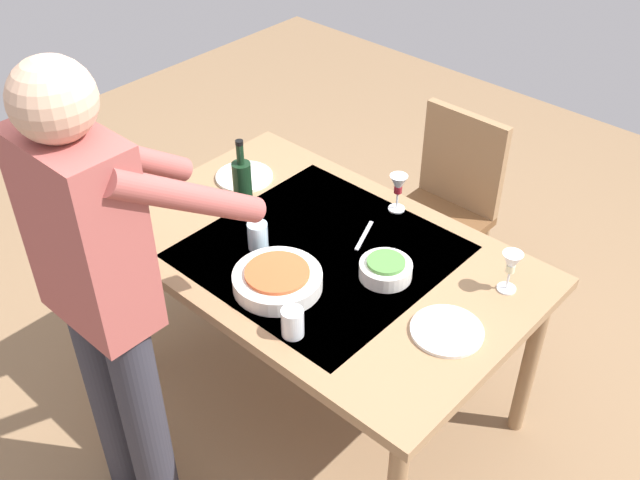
{
  "coord_description": "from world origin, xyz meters",
  "views": [
    {
      "loc": [
        -1.39,
        1.53,
        2.4
      ],
      "look_at": [
        0.0,
        0.0,
        0.81
      ],
      "focal_mm": 41.86,
      "sensor_mm": 36.0,
      "label": 1
    }
  ],
  "objects_px": {
    "chair_near": "(446,200)",
    "dinner_plate_far": "(244,177)",
    "wine_bottle": "(241,185)",
    "water_cup_near_right": "(258,236)",
    "dining_table": "(320,268)",
    "serving_bowl_pasta": "(277,279)",
    "side_bowl_salad": "(386,269)",
    "dinner_plate_near": "(447,331)",
    "person_server": "(104,289)",
    "wine_glass_right": "(511,265)",
    "wine_glass_left": "(398,186)",
    "water_cup_near_left": "(293,322)"
  },
  "relations": [
    {
      "from": "wine_glass_right",
      "to": "person_server",
      "type": "bearing_deg",
      "value": 52.55
    },
    {
      "from": "water_cup_near_right",
      "to": "serving_bowl_pasta",
      "type": "bearing_deg",
      "value": 152.5
    },
    {
      "from": "chair_near",
      "to": "side_bowl_salad",
      "type": "height_order",
      "value": "chair_near"
    },
    {
      "from": "chair_near",
      "to": "water_cup_near_left",
      "type": "bearing_deg",
      "value": 101.26
    },
    {
      "from": "side_bowl_salad",
      "to": "person_server",
      "type": "bearing_deg",
      "value": 61.24
    },
    {
      "from": "dining_table",
      "to": "serving_bowl_pasta",
      "type": "relative_size",
      "value": 5.0
    },
    {
      "from": "dining_table",
      "to": "serving_bowl_pasta",
      "type": "bearing_deg",
      "value": 95.82
    },
    {
      "from": "wine_glass_left",
      "to": "chair_near",
      "type": "bearing_deg",
      "value": -81.5
    },
    {
      "from": "chair_near",
      "to": "person_server",
      "type": "height_order",
      "value": "person_server"
    },
    {
      "from": "water_cup_near_left",
      "to": "dinner_plate_near",
      "type": "xyz_separation_m",
      "value": [
        -0.35,
        -0.33,
        -0.04
      ]
    },
    {
      "from": "wine_glass_right",
      "to": "side_bowl_salad",
      "type": "distance_m",
      "value": 0.41
    },
    {
      "from": "water_cup_near_left",
      "to": "serving_bowl_pasta",
      "type": "relative_size",
      "value": 0.32
    },
    {
      "from": "dining_table",
      "to": "side_bowl_salad",
      "type": "xyz_separation_m",
      "value": [
        -0.26,
        -0.05,
        0.11
      ]
    },
    {
      "from": "dining_table",
      "to": "serving_bowl_pasta",
      "type": "height_order",
      "value": "serving_bowl_pasta"
    },
    {
      "from": "wine_glass_left",
      "to": "dinner_plate_near",
      "type": "xyz_separation_m",
      "value": [
        -0.52,
        0.42,
        -0.1
      ]
    },
    {
      "from": "wine_glass_right",
      "to": "dinner_plate_far",
      "type": "relative_size",
      "value": 0.66
    },
    {
      "from": "chair_near",
      "to": "wine_bottle",
      "type": "xyz_separation_m",
      "value": [
        0.36,
        0.87,
        0.34
      ]
    },
    {
      "from": "dining_table",
      "to": "wine_glass_right",
      "type": "distance_m",
      "value": 0.68
    },
    {
      "from": "side_bowl_salad",
      "to": "water_cup_near_left",
      "type": "bearing_deg",
      "value": 84.39
    },
    {
      "from": "wine_glass_right",
      "to": "serving_bowl_pasta",
      "type": "height_order",
      "value": "wine_glass_right"
    },
    {
      "from": "chair_near",
      "to": "wine_glass_right",
      "type": "relative_size",
      "value": 6.03
    },
    {
      "from": "chair_near",
      "to": "wine_glass_right",
      "type": "height_order",
      "value": "chair_near"
    },
    {
      "from": "chair_near",
      "to": "person_server",
      "type": "relative_size",
      "value": 0.54
    },
    {
      "from": "person_server",
      "to": "wine_glass_right",
      "type": "height_order",
      "value": "person_server"
    },
    {
      "from": "wine_glass_left",
      "to": "person_server",
      "type": "bearing_deg",
      "value": 78.95
    },
    {
      "from": "chair_near",
      "to": "dinner_plate_far",
      "type": "xyz_separation_m",
      "value": [
        0.52,
        0.71,
        0.24
      ]
    },
    {
      "from": "dining_table",
      "to": "wine_glass_right",
      "type": "height_order",
      "value": "wine_glass_right"
    },
    {
      "from": "dining_table",
      "to": "dinner_plate_near",
      "type": "bearing_deg",
      "value": 176.53
    },
    {
      "from": "chair_near",
      "to": "dinner_plate_far",
      "type": "bearing_deg",
      "value": 54.0
    },
    {
      "from": "water_cup_near_right",
      "to": "side_bowl_salad",
      "type": "height_order",
      "value": "water_cup_near_right"
    },
    {
      "from": "serving_bowl_pasta",
      "to": "wine_glass_left",
      "type": "bearing_deg",
      "value": -91.72
    },
    {
      "from": "wine_bottle",
      "to": "chair_near",
      "type": "bearing_deg",
      "value": -112.76
    },
    {
      "from": "person_server",
      "to": "wine_bottle",
      "type": "distance_m",
      "value": 0.77
    },
    {
      "from": "wine_bottle",
      "to": "water_cup_near_right",
      "type": "bearing_deg",
      "value": 149.47
    },
    {
      "from": "water_cup_near_left",
      "to": "dinner_plate_far",
      "type": "xyz_separation_m",
      "value": [
        0.76,
        -0.51,
        -0.04
      ]
    },
    {
      "from": "wine_glass_left",
      "to": "dinner_plate_near",
      "type": "relative_size",
      "value": 0.66
    },
    {
      "from": "person_server",
      "to": "serving_bowl_pasta",
      "type": "xyz_separation_m",
      "value": [
        -0.2,
        -0.51,
        -0.17
      ]
    },
    {
      "from": "wine_glass_left",
      "to": "wine_glass_right",
      "type": "relative_size",
      "value": 1.0
    },
    {
      "from": "dining_table",
      "to": "dinner_plate_near",
      "type": "distance_m",
      "value": 0.57
    },
    {
      "from": "wine_glass_right",
      "to": "dinner_plate_far",
      "type": "distance_m",
      "value": 1.15
    },
    {
      "from": "chair_near",
      "to": "serving_bowl_pasta",
      "type": "distance_m",
      "value": 1.13
    },
    {
      "from": "dining_table",
      "to": "water_cup_near_left",
      "type": "xyz_separation_m",
      "value": [
        -0.22,
        0.36,
        0.12
      ]
    },
    {
      "from": "dining_table",
      "to": "wine_glass_right",
      "type": "xyz_separation_m",
      "value": [
        -0.59,
        -0.27,
        0.18
      ]
    },
    {
      "from": "side_bowl_salad",
      "to": "dinner_plate_near",
      "type": "relative_size",
      "value": 0.78
    },
    {
      "from": "person_server",
      "to": "serving_bowl_pasta",
      "type": "relative_size",
      "value": 5.63
    },
    {
      "from": "dinner_plate_near",
      "to": "wine_glass_right",
      "type": "bearing_deg",
      "value": -95.8
    },
    {
      "from": "wine_glass_left",
      "to": "water_cup_near_right",
      "type": "xyz_separation_m",
      "value": [
        0.22,
        0.52,
        -0.05
      ]
    },
    {
      "from": "water_cup_near_right",
      "to": "dinner_plate_near",
      "type": "xyz_separation_m",
      "value": [
        -0.74,
        -0.1,
        -0.05
      ]
    },
    {
      "from": "dining_table",
      "to": "dinner_plate_far",
      "type": "height_order",
      "value": "dinner_plate_far"
    },
    {
      "from": "dining_table",
      "to": "side_bowl_salad",
      "type": "bearing_deg",
      "value": -169.41
    }
  ]
}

